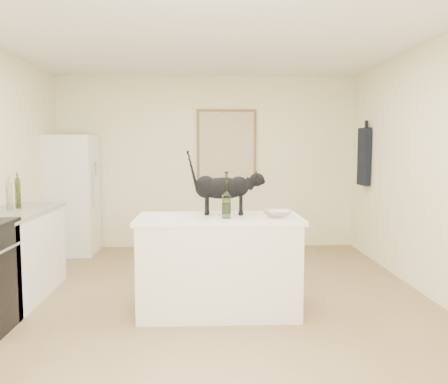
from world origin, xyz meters
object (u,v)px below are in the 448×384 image
at_px(black_cat, 223,191).
at_px(glass_bowl, 277,214).
at_px(fridge, 71,195).
at_px(wine_bottle, 226,198).

height_order(black_cat, glass_bowl, black_cat).
height_order(fridge, wine_bottle, fridge).
xyz_separation_m(wine_bottle, glass_bowl, (0.46, 0.03, -0.15)).
relative_size(fridge, black_cat, 2.67).
bearing_deg(black_cat, fridge, 134.91).
relative_size(fridge, wine_bottle, 4.66).
bearing_deg(glass_bowl, fridge, 134.47).
bearing_deg(fridge, wine_bottle, -51.42).
height_order(fridge, glass_bowl, fridge).
height_order(black_cat, wine_bottle, black_cat).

